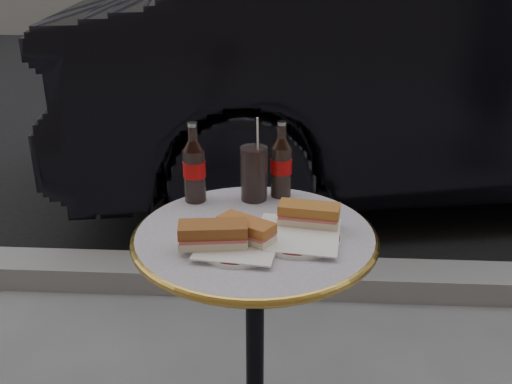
# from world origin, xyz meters

# --- Properties ---
(asphalt_road) EXTENTS (40.00, 8.00, 0.00)m
(asphalt_road) POSITION_xyz_m (0.00, 5.00, 0.00)
(asphalt_road) COLOR black
(asphalt_road) RESTS_ON ground
(curb) EXTENTS (40.00, 0.20, 0.12)m
(curb) POSITION_xyz_m (0.00, 0.90, 0.05)
(curb) COLOR gray
(curb) RESTS_ON ground
(bistro_table) EXTENTS (0.62, 0.62, 0.73)m
(bistro_table) POSITION_xyz_m (0.00, 0.00, 0.37)
(bistro_table) COLOR #BAB2C4
(bistro_table) RESTS_ON ground
(plate_left) EXTENTS (0.24, 0.24, 0.01)m
(plate_left) POSITION_xyz_m (-0.03, -0.09, 0.74)
(plate_left) COLOR white
(plate_left) RESTS_ON bistro_table
(plate_right) EXTENTS (0.27, 0.27, 0.01)m
(plate_right) POSITION_xyz_m (0.11, -0.03, 0.74)
(plate_right) COLOR white
(plate_right) RESTS_ON bistro_table
(sandwich_left_a) EXTENTS (0.17, 0.09, 0.06)m
(sandwich_left_a) POSITION_xyz_m (-0.09, -0.10, 0.77)
(sandwich_left_a) COLOR brown
(sandwich_left_a) RESTS_ON plate_left
(sandwich_left_b) EXTENTS (0.15, 0.13, 0.05)m
(sandwich_left_b) POSITION_xyz_m (-0.02, -0.06, 0.77)
(sandwich_left_b) COLOR #AD602B
(sandwich_left_b) RESTS_ON plate_left
(sandwich_right) EXTENTS (0.16, 0.09, 0.05)m
(sandwich_right) POSITION_xyz_m (0.14, 0.02, 0.77)
(sandwich_right) COLOR #AB682B
(sandwich_right) RESTS_ON plate_right
(cola_bottle_left) EXTENTS (0.08, 0.08, 0.23)m
(cola_bottle_left) POSITION_xyz_m (-0.18, 0.19, 0.85)
(cola_bottle_left) COLOR black
(cola_bottle_left) RESTS_ON bistro_table
(cola_bottle_right) EXTENTS (0.08, 0.08, 0.22)m
(cola_bottle_right) POSITION_xyz_m (0.06, 0.24, 0.84)
(cola_bottle_right) COLOR black
(cola_bottle_right) RESTS_ON bistro_table
(cola_glass) EXTENTS (0.09, 0.09, 0.16)m
(cola_glass) POSITION_xyz_m (-0.01, 0.20, 0.81)
(cola_glass) COLOR black
(cola_glass) RESTS_ON bistro_table
(parked_car) EXTENTS (2.43, 4.89, 1.54)m
(parked_car) POSITION_xyz_m (1.12, 2.20, 0.77)
(parked_car) COLOR black
(parked_car) RESTS_ON ground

